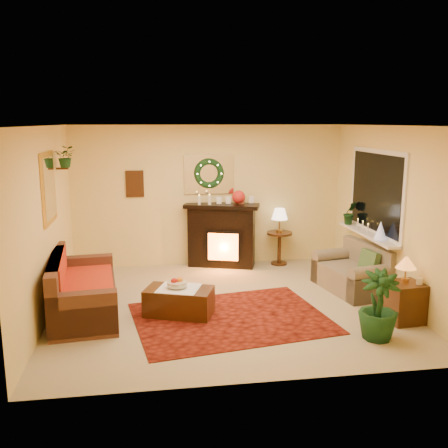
{
  "coord_description": "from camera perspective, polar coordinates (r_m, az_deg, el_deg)",
  "views": [
    {
      "loc": [
        -1.08,
        -6.88,
        2.66
      ],
      "look_at": [
        0.0,
        0.35,
        1.15
      ],
      "focal_mm": 40.0,
      "sensor_mm": 36.0,
      "label": 1
    }
  ],
  "objects": [
    {
      "name": "wall_right",
      "position": [
        7.87,
        18.7,
        1.11
      ],
      "size": [
        4.5,
        4.5,
        0.0
      ],
      "primitive_type": "plane",
      "color": "#EFD88C",
      "rests_on": "ground"
    },
    {
      "name": "hanging_plant",
      "position": [
        8.06,
        -17.57,
        6.22
      ],
      "size": [
        0.33,
        0.28,
        0.36
      ],
      "primitive_type": "imported",
      "color": "#194719",
      "rests_on": "wall_left"
    },
    {
      "name": "wreath",
      "position": [
        9.18,
        -1.71,
        5.79
      ],
      "size": [
        0.55,
        0.11,
        0.55
      ],
      "primitive_type": "torus",
      "rotation": [
        1.57,
        0.0,
        0.0
      ],
      "color": "#194719",
      "rests_on": "wall_back"
    },
    {
      "name": "gold_mirror",
      "position": [
        7.37,
        -19.42,
        3.92
      ],
      "size": [
        0.03,
        0.84,
        1.0
      ],
      "primitive_type": "cube",
      "color": "gold",
      "rests_on": "wall_left"
    },
    {
      "name": "sofa",
      "position": [
        7.3,
        -15.74,
        -6.58
      ],
      "size": [
        1.05,
        2.02,
        0.84
      ],
      "primitive_type": "cube",
      "rotation": [
        0.0,
        0.0,
        0.1
      ],
      "color": "brown",
      "rests_on": "floor"
    },
    {
      "name": "lamp_tiffany",
      "position": [
        7.09,
        20.07,
        -4.73
      ],
      "size": [
        0.27,
        0.27,
        0.4
      ],
      "primitive_type": "cone",
      "color": "orange",
      "rests_on": "end_table_square"
    },
    {
      "name": "mantel_candle_a",
      "position": [
        9.03,
        -2.85,
        2.74
      ],
      "size": [
        0.06,
        0.06,
        0.17
      ],
      "primitive_type": "cylinder",
      "color": "#F5E5C9",
      "rests_on": "fireplace"
    },
    {
      "name": "red_throw",
      "position": [
        7.42,
        -16.02,
        -6.08
      ],
      "size": [
        0.87,
        1.41,
        0.02
      ],
      "primitive_type": "cube",
      "color": "red",
      "rests_on": "sofa"
    },
    {
      "name": "lamp_cream",
      "position": [
        9.33,
        6.36,
        0.59
      ],
      "size": [
        0.3,
        0.3,
        0.46
      ],
      "primitive_type": "cone",
      "color": "#FFE4BE",
      "rests_on": "side_table_round"
    },
    {
      "name": "wall_left",
      "position": [
        7.15,
        -19.78,
        0.02
      ],
      "size": [
        4.5,
        4.5,
        0.0
      ],
      "primitive_type": "plane",
      "color": "#EFD88C",
      "rests_on": "ground"
    },
    {
      "name": "window_frame",
      "position": [
        8.32,
        17.01,
        3.49
      ],
      "size": [
        0.03,
        1.86,
        1.36
      ],
      "primitive_type": "cube",
      "color": "white",
      "rests_on": "wall_right"
    },
    {
      "name": "area_rug",
      "position": [
        6.97,
        0.78,
        -10.7
      ],
      "size": [
        2.84,
        2.31,
        0.01
      ],
      "primitive_type": "cube",
      "rotation": [
        0.0,
        0.0,
        0.16
      ],
      "color": "#58161C",
      "rests_on": "floor"
    },
    {
      "name": "fruit_bowl",
      "position": [
        6.98,
        -5.39,
        -6.83
      ],
      "size": [
        0.28,
        0.28,
        0.06
      ],
      "primitive_type": "cylinder",
      "color": "beige",
      "rests_on": "coffee_table"
    },
    {
      "name": "poinsettia",
      "position": [
        9.13,
        1.68,
        3.1
      ],
      "size": [
        0.24,
        0.24,
        0.24
      ],
      "primitive_type": "sphere",
      "color": "red",
      "rests_on": "fireplace"
    },
    {
      "name": "mantel_mirror",
      "position": [
        9.22,
        -1.74,
        5.69
      ],
      "size": [
        0.92,
        0.02,
        0.72
      ],
      "primitive_type": "cube",
      "color": "white",
      "rests_on": "wall_back"
    },
    {
      "name": "mini_tree",
      "position": [
        7.93,
        17.45,
        -0.66
      ],
      "size": [
        0.18,
        0.18,
        0.27
      ],
      "primitive_type": "cone",
      "color": "silver",
      "rests_on": "window_sill"
    },
    {
      "name": "end_table_square",
      "position": [
        7.21,
        19.9,
        -8.4
      ],
      "size": [
        0.48,
        0.48,
        0.54
      ],
      "primitive_type": "cube",
      "rotation": [
        0.0,
        0.0,
        0.09
      ],
      "color": "black",
      "rests_on": "floor"
    },
    {
      "name": "side_table_round",
      "position": [
        9.47,
        6.34,
        -2.68
      ],
      "size": [
        0.62,
        0.62,
        0.62
      ],
      "primitive_type": "cylinder",
      "rotation": [
        0.0,
        0.0,
        -0.38
      ],
      "color": "black",
      "rests_on": "floor"
    },
    {
      "name": "wall_art",
      "position": [
        9.18,
        -10.16,
        4.54
      ],
      "size": [
        0.32,
        0.03,
        0.48
      ],
      "primitive_type": "cube",
      "color": "#381E11",
      "rests_on": "wall_back"
    },
    {
      "name": "floor",
      "position": [
        7.45,
        0.4,
        -9.23
      ],
      "size": [
        5.0,
        5.0,
        0.0
      ],
      "primitive_type": "plane",
      "color": "beige",
      "rests_on": "ground"
    },
    {
      "name": "ceiling",
      "position": [
        6.96,
        0.44,
        11.18
      ],
      "size": [
        5.0,
        5.0,
        0.0
      ],
      "primitive_type": "plane",
      "color": "white",
      "rests_on": "ground"
    },
    {
      "name": "fireplace",
      "position": [
        9.26,
        -0.28,
        -1.51
      ],
      "size": [
        1.27,
        0.73,
        1.11
      ],
      "primitive_type": "cube",
      "rotation": [
        0.0,
        0.0,
        -0.31
      ],
      "color": "black",
      "rests_on": "floor"
    },
    {
      "name": "floor_palm",
      "position": [
        6.49,
        17.27,
        -8.77
      ],
      "size": [
        1.67,
        1.67,
        2.61
      ],
      "primitive_type": "imported",
      "rotation": [
        0.0,
        0.0,
        -0.15
      ],
      "color": "#245827",
      "rests_on": "floor"
    },
    {
      "name": "coffee_table",
      "position": [
        7.05,
        -5.16,
        -8.72
      ],
      "size": [
        1.03,
        0.78,
        0.39
      ],
      "primitive_type": "cube",
      "rotation": [
        0.0,
        0.0,
        -0.34
      ],
      "color": "black",
      "rests_on": "floor"
    },
    {
      "name": "wall_front",
      "position": [
        4.94,
        4.49,
        -4.32
      ],
      "size": [
        5.0,
        5.0,
        0.0
      ],
      "primitive_type": "plane",
      "color": "#EFD88C",
      "rests_on": "ground"
    },
    {
      "name": "mantel_candle_b",
      "position": [
        9.04,
        -1.67,
        2.76
      ],
      "size": [
        0.06,
        0.06,
        0.19
      ],
      "primitive_type": "cylinder",
      "color": "#FCEDCD",
      "rests_on": "fireplace"
    },
    {
      "name": "loveseat",
      "position": [
        8.2,
        14.42,
        -4.56
      ],
      "size": [
        0.97,
        1.4,
        0.75
      ],
      "primitive_type": "cube",
      "rotation": [
        0.0,
        0.0,
        0.19
      ],
      "color": "gray",
      "rests_on": "floor"
    },
    {
      "name": "sill_plant",
      "position": [
        8.96,
        14.19,
        1.19
      ],
      "size": [
        0.29,
        0.24,
        0.53
      ],
      "primitive_type": "imported",
      "color": "black",
      "rests_on": "window_sill"
    },
    {
      "name": "window_sill",
      "position": [
        8.39,
        16.08,
        -1.11
      ],
      "size": [
        0.22,
        1.86,
        0.04
      ],
      "primitive_type": "cube",
      "color": "white",
      "rests_on": "wall_right"
    },
    {
      "name": "window_glass",
      "position": [
        8.31,
        16.91,
        3.49
      ],
      "size": [
        0.02,
        1.7,
        1.22
      ],
      "primitive_type": "cube",
      "color": "black",
      "rests_on": "wall_right"
    },
    {
      "name": "wall_back",
      "position": [
        9.29,
        -1.74,
        3.25
      ],
      "size": [
        5.0,
        5.0,
        0.0
      ],
      "primitive_type": "plane",
      "color": "#EFD88C",
      "rests_on": "ground"
    }
  ]
}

